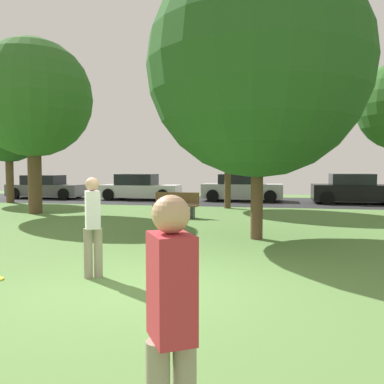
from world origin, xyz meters
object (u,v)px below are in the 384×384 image
person_thrower (171,324)px  person_catcher (93,223)px  oak_tree_left (258,66)px  parked_car_silver (242,189)px  oak_tree_center (228,114)px  parked_car_grey (46,188)px  parked_car_white (140,188)px  parked_car_black (355,190)px  park_bench (176,205)px  birch_tree_lone (33,99)px  maple_tree_near (8,129)px

person_thrower → person_catcher: bearing=0.0°
oak_tree_left → parked_car_silver: oak_tree_left is taller
oak_tree_center → oak_tree_left: bearing=-78.2°
parked_car_grey → parked_car_silver: bearing=2.1°
person_catcher → parked_car_white: bearing=165.6°
parked_car_black → park_bench: bearing=-135.1°
oak_tree_center → birch_tree_lone: (-7.11, -3.54, 0.31)m
maple_tree_near → parked_car_black: size_ratio=1.31×
person_thrower → parked_car_silver: size_ratio=0.39×
maple_tree_near → oak_tree_left: bearing=-33.0°
parked_car_grey → parked_car_white: parked_car_white is taller
birch_tree_lone → parked_car_black: bearing=28.4°
parked_car_white → parked_car_silver: 5.64m
oak_tree_center → person_catcher: size_ratio=3.88×
person_thrower → park_bench: (-2.86, 11.98, -0.44)m
parked_car_silver → person_catcher: bearing=-94.1°
birch_tree_lone → parked_car_white: (1.77, 7.36, -3.79)m
parked_car_silver → park_bench: bearing=-102.1°
oak_tree_left → person_catcher: 5.92m
parked_car_silver → birch_tree_lone: bearing=-134.2°
person_thrower → birch_tree_lone: bearing=4.6°
parked_car_grey → park_bench: (9.56, -7.46, -0.15)m
birch_tree_lone → person_thrower: bearing=-54.9°
oak_tree_center → parked_car_grey: (-10.96, 3.67, -3.51)m
person_catcher → parked_car_white: (-4.49, 15.65, -0.25)m
parked_car_silver → oak_tree_center: bearing=-94.1°
parked_car_silver → parked_car_black: bearing=-5.8°
parked_car_grey → oak_tree_left: bearing=-42.0°
maple_tree_near → parked_car_silver: maple_tree_near is taller
birch_tree_lone → person_catcher: 10.98m
oak_tree_center → person_thrower: size_ratio=3.87×
oak_tree_center → parked_car_white: (-5.34, 3.83, -3.48)m
oak_tree_center → person_thrower: (1.47, -15.76, -3.22)m
parked_car_silver → person_thrower: bearing=-86.6°
park_bench → person_thrower: bearing=103.4°
oak_tree_center → parked_car_grey: size_ratio=1.46×
oak_tree_center → person_thrower: bearing=-84.7°
parked_car_white → parked_car_black: parked_car_black is taller
person_catcher → parked_car_silver: size_ratio=0.39×
oak_tree_left → maple_tree_near: bearing=147.0°
parked_car_black → birch_tree_lone: bearing=-151.6°
oak_tree_center → parked_car_black: bearing=30.6°
parked_car_white → parked_car_grey: bearing=-178.4°
person_catcher → park_bench: bearing=153.5°
oak_tree_left → parked_car_white: (-6.94, 11.45, -3.62)m
person_thrower → parked_car_black: (4.45, 19.27, -0.23)m
oak_tree_left → parked_car_grey: size_ratio=1.62×
person_catcher → parked_car_grey: person_catcher is taller
maple_tree_near → parked_car_grey: maple_tree_near is taller
maple_tree_near → park_bench: (9.79, -4.47, -3.26)m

